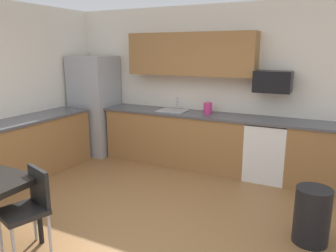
{
  "coord_description": "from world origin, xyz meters",
  "views": [
    {
      "loc": [
        1.85,
        -2.72,
        1.97
      ],
      "look_at": [
        0.0,
        1.0,
        1.0
      ],
      "focal_mm": 34.96,
      "sensor_mm": 36.0,
      "label": 1
    }
  ],
  "objects_px": {
    "oven_range": "(267,150)",
    "chair_near_table": "(29,204)",
    "kettle": "(208,109)",
    "trash_bin": "(312,216)",
    "refrigerator": "(95,105)",
    "microwave": "(273,82)"
  },
  "relations": [
    {
      "from": "refrigerator",
      "to": "kettle",
      "type": "distance_m",
      "value": 2.25
    },
    {
      "from": "trash_bin",
      "to": "kettle",
      "type": "xyz_separation_m",
      "value": [
        -1.75,
        1.65,
        0.72
      ]
    },
    {
      "from": "oven_range",
      "to": "microwave",
      "type": "xyz_separation_m",
      "value": [
        0.0,
        0.1,
        1.05
      ]
    },
    {
      "from": "oven_range",
      "to": "chair_near_table",
      "type": "relative_size",
      "value": 1.07
    },
    {
      "from": "oven_range",
      "to": "kettle",
      "type": "xyz_separation_m",
      "value": [
        -1.0,
        0.05,
        0.56
      ]
    },
    {
      "from": "trash_bin",
      "to": "oven_range",
      "type": "bearing_deg",
      "value": 115.02
    },
    {
      "from": "kettle",
      "to": "oven_range",
      "type": "bearing_deg",
      "value": -2.87
    },
    {
      "from": "refrigerator",
      "to": "microwave",
      "type": "bearing_deg",
      "value": 3.18
    },
    {
      "from": "chair_near_table",
      "to": "refrigerator",
      "type": "bearing_deg",
      "value": 117.51
    },
    {
      "from": "refrigerator",
      "to": "trash_bin",
      "type": "bearing_deg",
      "value": -20.87
    },
    {
      "from": "oven_range",
      "to": "kettle",
      "type": "height_order",
      "value": "kettle"
    },
    {
      "from": "microwave",
      "to": "trash_bin",
      "type": "distance_m",
      "value": 2.21
    },
    {
      "from": "kettle",
      "to": "trash_bin",
      "type": "bearing_deg",
      "value": -43.41
    },
    {
      "from": "microwave",
      "to": "kettle",
      "type": "height_order",
      "value": "microwave"
    },
    {
      "from": "microwave",
      "to": "kettle",
      "type": "distance_m",
      "value": 1.11
    },
    {
      "from": "refrigerator",
      "to": "microwave",
      "type": "height_order",
      "value": "refrigerator"
    },
    {
      "from": "chair_near_table",
      "to": "trash_bin",
      "type": "bearing_deg",
      "value": 29.64
    },
    {
      "from": "chair_near_table",
      "to": "kettle",
      "type": "bearing_deg",
      "value": 76.71
    },
    {
      "from": "oven_range",
      "to": "kettle",
      "type": "relative_size",
      "value": 4.55
    },
    {
      "from": "oven_range",
      "to": "chair_near_table",
      "type": "bearing_deg",
      "value": -119.78
    },
    {
      "from": "refrigerator",
      "to": "oven_range",
      "type": "xyz_separation_m",
      "value": [
        3.24,
        0.08,
        -0.47
      ]
    },
    {
      "from": "microwave",
      "to": "oven_range",
      "type": "bearing_deg",
      "value": -90.0
    }
  ]
}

